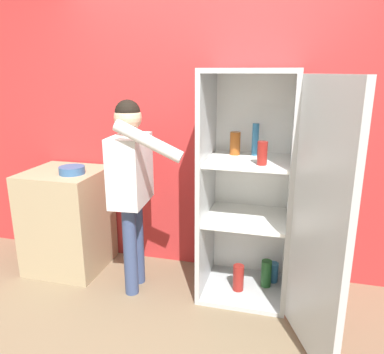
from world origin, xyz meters
TOP-DOWN VIEW (x-y plane):
  - ground_plane at (0.00, 0.00)m, footprint 12.00×12.00m
  - wall_back at (0.00, 0.98)m, footprint 7.00×0.06m
  - refrigerator at (0.48, 0.52)m, footprint 0.99×1.27m
  - person at (-0.52, 0.42)m, footprint 0.64×0.57m
  - counter at (-1.26, 0.61)m, footprint 0.66×0.63m
  - bowl at (-1.13, 0.55)m, footprint 0.22×0.22m

SIDE VIEW (x-z plane):
  - ground_plane at x=0.00m, z-range 0.00..0.00m
  - counter at x=-1.26m, z-range 0.00..0.92m
  - refrigerator at x=0.48m, z-range -0.01..1.78m
  - bowl at x=-1.13m, z-range 0.92..0.99m
  - person at x=-0.52m, z-range 0.20..1.78m
  - wall_back at x=0.00m, z-range 0.00..2.55m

